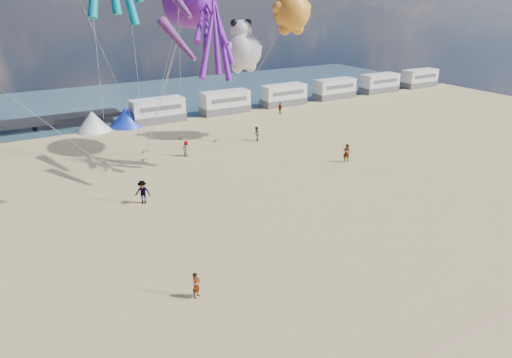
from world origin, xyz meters
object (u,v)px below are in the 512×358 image
(sandbag_a, at_px, (109,169))
(windsock_mid, at_px, (178,1))
(motorhome_2, at_px, (284,95))
(motorhome_4, at_px, (380,83))
(motorhome_0, at_px, (158,111))
(tent_blue, at_px, (126,117))
(windsock_right, at_px, (178,40))
(sandbag_d, at_px, (182,138))
(kite_panda, at_px, (244,51))
(motorhome_5, at_px, (420,78))
(standing_person, at_px, (196,285))
(tent_white, at_px, (93,121))
(kite_octopus_purple, at_px, (189,3))
(sandbag_c, at_px, (218,141))
(motorhome_1, at_px, (225,102))
(beachgoer_6, at_px, (186,149))
(motorhome_3, at_px, (335,89))
(kite_teddy_orange, at_px, (292,12))
(beachgoer_5, at_px, (346,153))
(beachgoer_1, at_px, (256,134))
(beachgoer_3, at_px, (280,108))
(sandbag_e, at_px, (146,152))
(sandbag_b, at_px, (146,159))

(sandbag_a, relative_size, windsock_mid, 0.09)
(sandbag_a, bearing_deg, motorhome_2, 26.47)
(windsock_mid, bearing_deg, motorhome_4, 21.86)
(motorhome_4, bearing_deg, motorhome_0, 180.00)
(tent_blue, height_order, windsock_right, windsock_right)
(tent_blue, relative_size, sandbag_d, 8.00)
(kite_panda, distance_m, windsock_mid, 12.00)
(motorhome_5, distance_m, standing_person, 68.05)
(tent_white, xyz_separation_m, kite_octopus_purple, (7.68, -12.67, 13.10))
(tent_white, height_order, kite_octopus_purple, kite_octopus_purple)
(sandbag_c, distance_m, kite_panda, 9.96)
(sandbag_d, bearing_deg, kite_panda, -24.97)
(motorhome_1, relative_size, beachgoer_6, 4.22)
(motorhome_3, distance_m, kite_teddy_orange, 25.66)
(motorhome_3, xyz_separation_m, standing_person, (-38.82, -35.89, -0.76))
(beachgoer_6, bearing_deg, windsock_right, 106.42)
(motorhome_2, height_order, beachgoer_6, motorhome_2)
(windsock_mid, bearing_deg, kite_teddy_orange, 12.25)
(tent_white, bearing_deg, sandbag_a, -96.80)
(sandbag_d, bearing_deg, standing_person, -110.32)
(beachgoer_5, xyz_separation_m, sandbag_c, (-7.85, 12.23, -0.79))
(motorhome_3, relative_size, beachgoer_5, 3.66)
(motorhome_2, relative_size, kite_panda, 1.02)
(motorhome_4, xyz_separation_m, kite_teddy_orange, (-27.52, -13.87, 11.90))
(beachgoer_1, relative_size, beachgoer_5, 0.87)
(motorhome_5, bearing_deg, motorhome_4, 180.00)
(sandbag_a, bearing_deg, beachgoer_3, 21.86)
(tent_white, distance_m, kite_teddy_orange, 26.13)
(motorhome_0, distance_m, motorhome_3, 28.50)
(beachgoer_6, height_order, kite_teddy_orange, kite_teddy_orange)
(standing_person, bearing_deg, motorhome_0, 43.01)
(motorhome_1, distance_m, motorhome_4, 28.50)
(standing_person, xyz_separation_m, sandbag_a, (0.61, 21.59, -0.63))
(motorhome_3, bearing_deg, sandbag_e, -161.86)
(sandbag_b, bearing_deg, beachgoer_1, 0.25)
(sandbag_d, bearing_deg, motorhome_1, 40.84)
(motorhome_3, relative_size, beachgoer_3, 4.42)
(tent_blue, bearing_deg, beachgoer_5, -57.94)
(sandbag_d, height_order, sandbag_e, same)
(tent_blue, bearing_deg, motorhome_5, 0.00)
(motorhome_5, bearing_deg, motorhome_3, 180.00)
(motorhome_4, height_order, sandbag_e, motorhome_4)
(motorhome_2, relative_size, motorhome_4, 1.00)
(beachgoer_5, bearing_deg, sandbag_b, 0.36)
(motorhome_5, height_order, kite_teddy_orange, kite_teddy_orange)
(sandbag_c, bearing_deg, kite_panda, -0.09)
(sandbag_b, distance_m, kite_teddy_orange, 21.10)
(beachgoer_6, bearing_deg, kite_panda, -122.12)
(motorhome_3, xyz_separation_m, kite_teddy_orange, (-18.02, -13.87, 11.90))
(motorhome_0, xyz_separation_m, beachgoer_5, (10.70, -23.48, -0.60))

